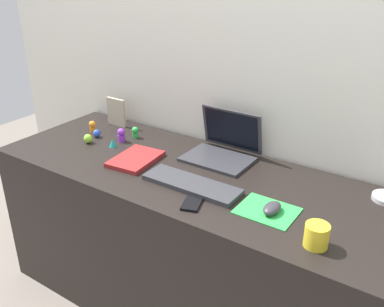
% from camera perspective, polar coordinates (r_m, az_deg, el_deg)
% --- Properties ---
extents(ground_plane, '(6.00, 6.00, 0.00)m').
position_cam_1_polar(ground_plane, '(2.28, -0.44, -19.16)').
color(ground_plane, slate).
extents(back_wall, '(3.00, 0.05, 1.53)m').
position_cam_1_polar(back_wall, '(2.12, 5.11, 2.04)').
color(back_wall, silver).
rests_on(back_wall, ground_plane).
extents(desk, '(1.80, 0.65, 0.74)m').
position_cam_1_polar(desk, '(2.04, -0.47, -11.66)').
color(desk, black).
rests_on(desk, ground_plane).
extents(laptop, '(0.30, 0.25, 0.21)m').
position_cam_1_polar(laptop, '(1.96, 4.25, 1.03)').
color(laptop, '#333338').
rests_on(laptop, desk).
extents(keyboard, '(0.41, 0.13, 0.02)m').
position_cam_1_polar(keyboard, '(1.73, -0.07, -4.10)').
color(keyboard, '#333338').
rests_on(keyboard, desk).
extents(mousepad, '(0.21, 0.17, 0.00)m').
position_cam_1_polar(mousepad, '(1.59, 9.92, -7.48)').
color(mousepad, green).
rests_on(mousepad, desk).
extents(mouse, '(0.06, 0.10, 0.03)m').
position_cam_1_polar(mouse, '(1.58, 10.55, -7.12)').
color(mouse, '#333338').
rests_on(mouse, mousepad).
extents(cell_phone, '(0.10, 0.14, 0.01)m').
position_cam_1_polar(cell_phone, '(1.62, 0.12, -6.41)').
color(cell_phone, black).
rests_on(cell_phone, desk).
extents(notebook_pad, '(0.19, 0.26, 0.02)m').
position_cam_1_polar(notebook_pad, '(1.95, -7.48, -0.73)').
color(notebook_pad, maroon).
rests_on(notebook_pad, desk).
extents(picture_frame, '(0.12, 0.02, 0.15)m').
position_cam_1_polar(picture_frame, '(2.36, -10.00, 5.44)').
color(picture_frame, '#B2A58C').
rests_on(picture_frame, desk).
extents(coffee_mug, '(0.08, 0.08, 0.08)m').
position_cam_1_polar(coffee_mug, '(1.44, 16.17, -10.40)').
color(coffee_mug, yellow).
rests_on(coffee_mug, desk).
extents(toy_figurine_teal, '(0.04, 0.04, 0.04)m').
position_cam_1_polar(toy_figurine_teal, '(2.11, -10.46, 1.41)').
color(toy_figurine_teal, teal).
rests_on(toy_figurine_teal, desk).
extents(toy_figurine_orange, '(0.04, 0.04, 0.06)m').
position_cam_1_polar(toy_figurine_orange, '(2.31, -13.04, 3.57)').
color(toy_figurine_orange, orange).
rests_on(toy_figurine_orange, desk).
extents(toy_figurine_purple, '(0.04, 0.04, 0.07)m').
position_cam_1_polar(toy_figurine_purple, '(2.16, -9.35, 2.45)').
color(toy_figurine_purple, purple).
rests_on(toy_figurine_purple, desk).
extents(toy_figurine_green, '(0.03, 0.03, 0.06)m').
position_cam_1_polar(toy_figurine_green, '(2.20, -7.54, 2.86)').
color(toy_figurine_green, green).
rests_on(toy_figurine_green, desk).
extents(toy_figurine_blue, '(0.04, 0.04, 0.04)m').
position_cam_1_polar(toy_figurine_blue, '(2.24, -12.51, 2.62)').
color(toy_figurine_blue, blue).
rests_on(toy_figurine_blue, desk).
extents(toy_figurine_lime, '(0.04, 0.04, 0.05)m').
position_cam_1_polar(toy_figurine_lime, '(2.18, -13.61, 1.92)').
color(toy_figurine_lime, '#8CDB33').
rests_on(toy_figurine_lime, desk).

